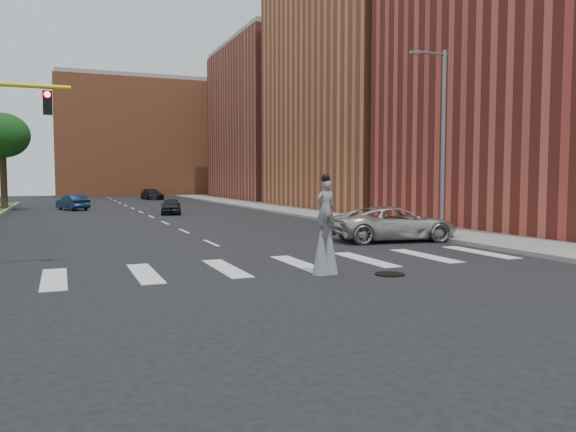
# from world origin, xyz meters

# --- Properties ---
(ground_plane) EXTENTS (160.00, 160.00, 0.00)m
(ground_plane) POSITION_xyz_m (0.00, 0.00, 0.00)
(ground_plane) COLOR black
(ground_plane) RESTS_ON ground
(sidewalk_right) EXTENTS (5.00, 90.00, 0.18)m
(sidewalk_right) POSITION_xyz_m (12.50, 25.00, 0.09)
(sidewalk_right) COLOR gray
(sidewalk_right) RESTS_ON ground
(manhole) EXTENTS (0.90, 0.90, 0.04)m
(manhole) POSITION_xyz_m (3.00, -2.00, 0.02)
(manhole) COLOR black
(manhole) RESTS_ON ground
(building_mid) EXTENTS (16.00, 22.00, 24.00)m
(building_mid) POSITION_xyz_m (22.00, 30.00, 12.00)
(building_mid) COLOR #BE633B
(building_mid) RESTS_ON ground
(building_far) EXTENTS (16.00, 22.00, 20.00)m
(building_far) POSITION_xyz_m (22.00, 54.00, 10.00)
(building_far) COLOR #9D493A
(building_far) RESTS_ON ground
(building_backdrop) EXTENTS (26.00, 14.00, 18.00)m
(building_backdrop) POSITION_xyz_m (6.00, 78.00, 9.00)
(building_backdrop) COLOR #BE633B
(building_backdrop) RESTS_ON ground
(streetlight) EXTENTS (2.05, 0.20, 9.00)m
(streetlight) POSITION_xyz_m (10.90, 6.00, 4.90)
(streetlight) COLOR slate
(streetlight) RESTS_ON ground
(stilt_performer) EXTENTS (0.84, 0.56, 3.06)m
(stilt_performer) POSITION_xyz_m (1.24, -1.17, 1.21)
(stilt_performer) COLOR #2F1F13
(stilt_performer) RESTS_ON ground
(suv_crossing) EXTENTS (6.08, 3.46, 1.60)m
(suv_crossing) POSITION_xyz_m (8.12, 5.70, 0.80)
(suv_crossing) COLOR beige
(suv_crossing) RESTS_ON ground
(car_near) EXTENTS (2.20, 4.03, 1.30)m
(car_near) POSITION_xyz_m (1.88, 28.29, 0.65)
(car_near) COLOR black
(car_near) RESTS_ON ground
(car_mid) EXTENTS (2.92, 4.49, 1.40)m
(car_mid) POSITION_xyz_m (-5.27, 37.16, 0.70)
(car_mid) COLOR #162D4D
(car_mid) RESTS_ON ground
(car_far) EXTENTS (2.74, 5.05, 1.39)m
(car_far) POSITION_xyz_m (4.80, 58.05, 0.69)
(car_far) COLOR black
(car_far) RESTS_ON ground
(tree_6) EXTENTS (4.55, 4.55, 8.47)m
(tree_6) POSITION_xyz_m (-10.77, 37.75, 6.46)
(tree_6) COLOR #2F1F13
(tree_6) RESTS_ON ground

